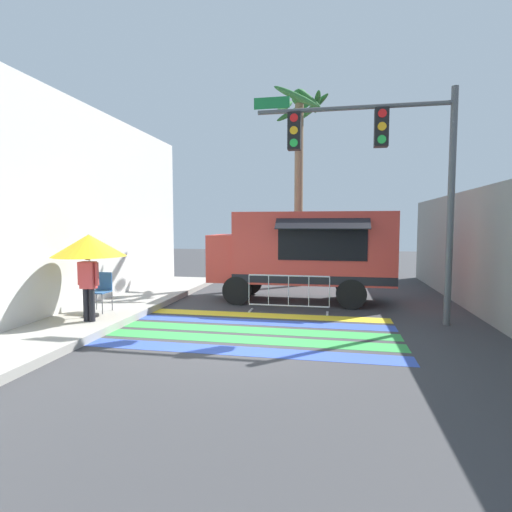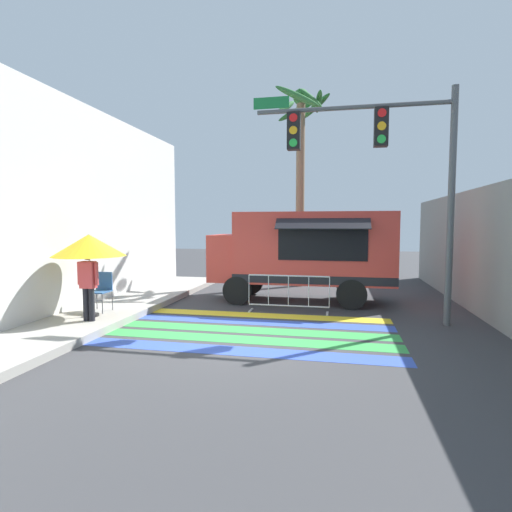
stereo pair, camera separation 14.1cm
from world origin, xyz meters
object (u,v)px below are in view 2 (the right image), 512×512
(food_truck, at_px, (300,250))
(patio_umbrella, at_px, (89,246))
(palm_tree, at_px, (300,147))
(folding_chair, at_px, (101,287))
(traffic_signal_pole, at_px, (381,155))
(vendor_person, at_px, (88,281))
(barricade_front, at_px, (288,294))

(food_truck, xyz_separation_m, patio_umbrella, (-4.73, -3.85, 0.28))
(food_truck, bearing_deg, palm_tree, 96.05)
(palm_tree, bearing_deg, folding_chair, -125.10)
(traffic_signal_pole, xyz_separation_m, palm_tree, (-2.46, 5.54, 1.33))
(vendor_person, relative_size, palm_tree, 0.22)
(traffic_signal_pole, bearing_deg, barricade_front, 163.96)
(folding_chair, xyz_separation_m, palm_tree, (4.51, 6.41, 4.61))
(traffic_signal_pole, height_order, folding_chair, traffic_signal_pole)
(traffic_signal_pole, relative_size, patio_umbrella, 2.79)
(barricade_front, height_order, palm_tree, palm_tree)
(barricade_front, bearing_deg, traffic_signal_pole, -16.04)
(folding_chair, height_order, palm_tree, palm_tree)
(barricade_front, bearing_deg, folding_chair, -161.98)
(vendor_person, relative_size, barricade_front, 0.73)
(food_truck, height_order, traffic_signal_pole, traffic_signal_pole)
(patio_umbrella, relative_size, folding_chair, 2.00)
(traffic_signal_pole, xyz_separation_m, folding_chair, (-6.97, -0.87, -3.28))
(folding_chair, bearing_deg, traffic_signal_pole, 29.06)
(food_truck, height_order, folding_chair, food_truck)
(folding_chair, distance_m, palm_tree, 9.09)
(vendor_person, height_order, palm_tree, palm_tree)
(palm_tree, bearing_deg, food_truck, -83.95)
(traffic_signal_pole, relative_size, palm_tree, 0.74)
(food_truck, distance_m, folding_chair, 5.87)
(food_truck, xyz_separation_m, vendor_person, (-4.49, -4.28, -0.52))
(patio_umbrella, relative_size, barricade_front, 0.90)
(patio_umbrella, bearing_deg, traffic_signal_pole, 12.42)
(patio_umbrella, relative_size, vendor_person, 1.22)
(traffic_signal_pole, distance_m, patio_umbrella, 7.34)
(folding_chair, height_order, vendor_person, vendor_person)
(barricade_front, bearing_deg, vendor_person, -149.11)
(food_truck, relative_size, vendor_person, 3.41)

